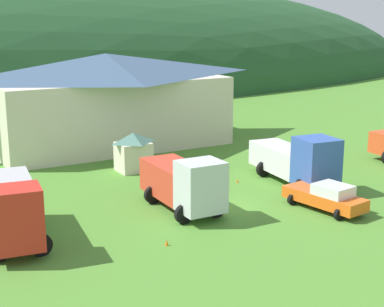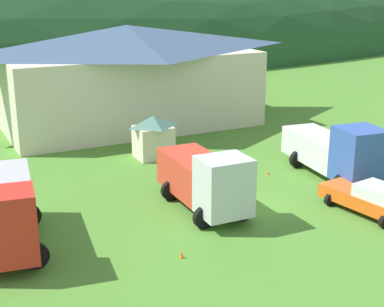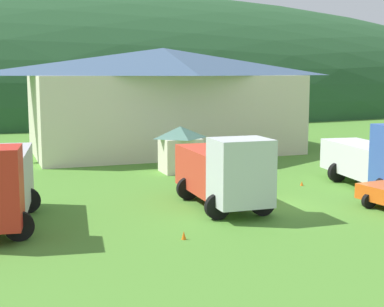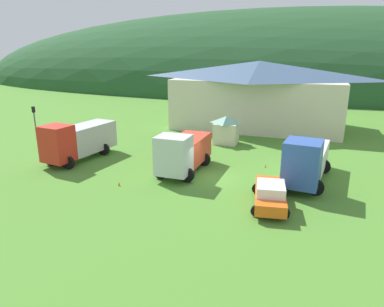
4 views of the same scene
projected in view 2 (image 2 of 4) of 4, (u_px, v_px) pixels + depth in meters
ground_plane at (250, 206)px, 30.12m from camera, size 200.00×200.00×0.00m
forested_hill_backdrop at (15, 56)px, 87.87m from camera, size 179.64×60.00×37.26m
depot_building at (128, 74)px, 45.83m from camera, size 21.22×11.36×8.06m
play_shed_cream at (153, 136)px, 37.94m from camera, size 2.53×2.18×2.88m
crane_truck_red at (7, 210)px, 24.96m from camera, size 3.68×7.46×3.52m
tow_truck_silver at (206, 179)px, 29.08m from camera, size 3.30×6.73×3.42m
box_truck_blue at (337, 151)px, 33.69m from camera, size 3.72×8.18×3.65m
service_pickup_orange at (370, 199)px, 28.92m from camera, size 2.72×5.30×1.66m
traffic_cone_near_pickup at (268, 174)px, 35.01m from camera, size 0.36×0.36×0.49m
traffic_cone_mid_row at (182, 258)px, 24.55m from camera, size 0.36×0.36×0.65m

